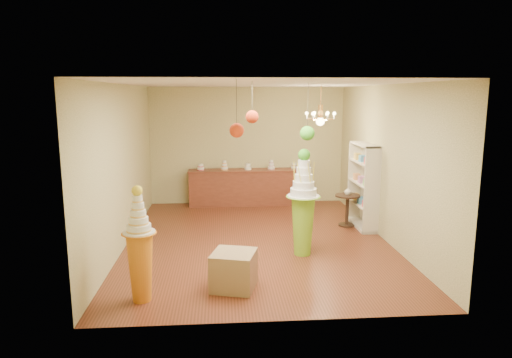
{
  "coord_description": "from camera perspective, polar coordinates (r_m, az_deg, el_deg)",
  "views": [
    {
      "loc": [
        -0.68,
        -8.53,
        2.8
      ],
      "look_at": [
        -0.02,
        0.0,
        1.22
      ],
      "focal_mm": 32.0,
      "sensor_mm": 36.0,
      "label": 1
    }
  ],
  "objects": [
    {
      "name": "pom_green_mid",
      "position": [
        7.63,
        6.43,
        5.71
      ],
      "size": [
        0.24,
        0.24,
        0.94
      ],
      "color": "#433F30",
      "rests_on": "ceiling"
    },
    {
      "name": "wall_front",
      "position": [
        5.48,
        2.85,
        -3.31
      ],
      "size": [
        5.0,
        0.04,
        3.0
      ],
      "primitive_type": "cube",
      "color": "tan",
      "rests_on": "ground"
    },
    {
      "name": "ceiling",
      "position": [
        8.56,
        0.15,
        11.78
      ],
      "size": [
        6.5,
        6.5,
        0.0
      ],
      "primitive_type": "plane",
      "rotation": [
        3.14,
        0.0,
        0.0
      ],
      "color": "silver",
      "rests_on": "ground"
    },
    {
      "name": "wall_left",
      "position": [
        8.82,
        -16.28,
        1.54
      ],
      "size": [
        0.04,
        6.5,
        3.0
      ],
      "primitive_type": "cube",
      "color": "tan",
      "rests_on": "ground"
    },
    {
      "name": "pom_red_right",
      "position": [
        6.68,
        -0.49,
        7.79
      ],
      "size": [
        0.19,
        0.19,
        0.6
      ],
      "color": "#433F30",
      "rests_on": "ceiling"
    },
    {
      "name": "wall_back",
      "position": [
        11.87,
        -1.11,
        4.16
      ],
      "size": [
        5.0,
        0.04,
        3.0
      ],
      "primitive_type": "cube",
      "color": "tan",
      "rests_on": "ground"
    },
    {
      "name": "pedestal_orange",
      "position": [
        6.5,
        -14.27,
        -9.42
      ],
      "size": [
        0.5,
        0.5,
        1.63
      ],
      "rotation": [
        0.0,
        0.0,
        -0.17
      ],
      "color": "orange",
      "rests_on": "floor"
    },
    {
      "name": "chandelier",
      "position": [
        9.82,
        8.05,
        7.44
      ],
      "size": [
        0.8,
        0.8,
        0.85
      ],
      "rotation": [
        0.0,
        0.0,
        -0.25
      ],
      "color": "#DE9D4E",
      "rests_on": "ceiling"
    },
    {
      "name": "floor",
      "position": [
        9.0,
        0.14,
        -7.67
      ],
      "size": [
        6.5,
        6.5,
        0.0
      ],
      "primitive_type": "plane",
      "color": "#562717",
      "rests_on": "ground"
    },
    {
      "name": "burlap_riser",
      "position": [
        6.82,
        -2.79,
        -11.32
      ],
      "size": [
        0.74,
        0.74,
        0.55
      ],
      "primitive_type": "cube",
      "rotation": [
        0.0,
        0.0,
        -0.27
      ],
      "color": "olive",
      "rests_on": "floor"
    },
    {
      "name": "pedestal_green",
      "position": [
        8.07,
        5.9,
        -4.09
      ],
      "size": [
        0.57,
        0.57,
        1.89
      ],
      "rotation": [
        0.0,
        0.0,
        -0.02
      ],
      "color": "#78B327",
      "rests_on": "floor"
    },
    {
      "name": "shelving_unit",
      "position": [
        9.99,
        13.26,
        -0.79
      ],
      "size": [
        0.33,
        1.2,
        1.8
      ],
      "color": "beige",
      "rests_on": "floor"
    },
    {
      "name": "wall_right",
      "position": [
        9.2,
        15.88,
        1.92
      ],
      "size": [
        0.04,
        6.5,
        3.0
      ],
      "primitive_type": "cube",
      "color": "tan",
      "rests_on": "ground"
    },
    {
      "name": "pom_red_left",
      "position": [
        5.85,
        -2.43,
        6.11
      ],
      "size": [
        0.19,
        0.19,
        0.73
      ],
      "color": "#433F30",
      "rests_on": "ceiling"
    },
    {
      "name": "vase",
      "position": [
        9.99,
        11.41,
        -1.49
      ],
      "size": [
        0.2,
        0.2,
        0.16
      ],
      "primitive_type": "imported",
      "rotation": [
        0.0,
        0.0,
        -0.38
      ],
      "color": "beige",
      "rests_on": "round_table"
    },
    {
      "name": "sideboard",
      "position": [
        11.75,
        -1.01,
        -0.95
      ],
      "size": [
        3.04,
        0.54,
        1.16
      ],
      "color": "brown",
      "rests_on": "floor"
    },
    {
      "name": "round_table",
      "position": [
        10.06,
        11.34,
        -3.31
      ],
      "size": [
        0.62,
        0.62,
        0.69
      ],
      "rotation": [
        0.0,
        0.0,
        -0.18
      ],
      "color": "black",
      "rests_on": "floor"
    }
  ]
}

